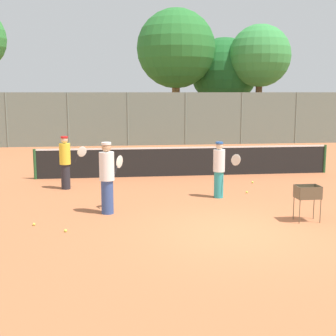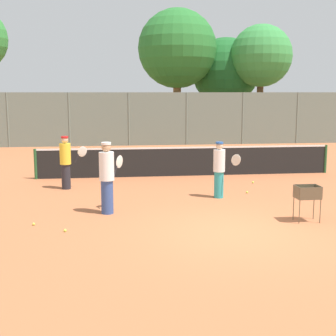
# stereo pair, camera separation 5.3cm
# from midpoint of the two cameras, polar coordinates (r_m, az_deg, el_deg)

# --- Properties ---
(ground_plane) EXTENTS (80.00, 80.00, 0.00)m
(ground_plane) POSITION_cam_midpoint_polar(r_m,az_deg,el_deg) (10.41, 8.45, -7.84)
(ground_plane) COLOR #B7663D
(tennis_net) EXTENTS (10.84, 0.10, 1.07)m
(tennis_net) POSITION_cam_midpoint_polar(r_m,az_deg,el_deg) (17.11, 2.05, 0.89)
(tennis_net) COLOR #26592D
(tennis_net) RESTS_ON ground_plane
(back_fence) EXTENTS (23.49, 0.08, 3.03)m
(back_fence) POSITION_cam_midpoint_polar(r_m,az_deg,el_deg) (27.03, -1.43, 5.99)
(back_fence) COLOR slate
(back_fence) RESTS_ON ground_plane
(tree_1) EXTENTS (4.58, 4.58, 6.73)m
(tree_1) POSITION_cam_midpoint_polar(r_m,az_deg,el_deg) (32.84, 6.81, 11.58)
(tree_1) COLOR brown
(tree_1) RESTS_ON ground_plane
(tree_2) EXTENTS (5.07, 5.07, 8.36)m
(tree_2) POSITION_cam_midpoint_polar(r_m,az_deg,el_deg) (31.11, 0.93, 14.30)
(tree_2) COLOR brown
(tree_2) RESTS_ON ground_plane
(tree_3) EXTENTS (3.98, 3.98, 7.34)m
(tree_3) POSITION_cam_midpoint_polar(r_m,az_deg,el_deg) (31.45, 11.09, 13.21)
(tree_3) COLOR brown
(tree_3) RESTS_ON ground_plane
(player_white_outfit) EXTENTS (0.74, 0.64, 1.63)m
(player_white_outfit) POSITION_cam_midpoint_polar(r_m,az_deg,el_deg) (13.58, 6.16, -0.11)
(player_white_outfit) COLOR teal
(player_white_outfit) RESTS_ON ground_plane
(player_red_cap) EXTENTS (0.65, 0.80, 1.81)m
(player_red_cap) POSITION_cam_midpoint_polar(r_m,az_deg,el_deg) (11.81, -7.56, -1.08)
(player_red_cap) COLOR #334C8C
(player_red_cap) RESTS_ON ground_plane
(player_yellow_shirt) EXTENTS (0.90, 0.35, 1.68)m
(player_yellow_shirt) POSITION_cam_midpoint_polar(r_m,az_deg,el_deg) (15.07, -12.49, 0.75)
(player_yellow_shirt) COLOR #26262D
(player_yellow_shirt) RESTS_ON ground_plane
(ball_cart) EXTENTS (0.56, 0.41, 0.86)m
(ball_cart) POSITION_cam_midpoint_polar(r_m,az_deg,el_deg) (11.53, 16.48, -3.16)
(ball_cart) COLOR brown
(ball_cart) RESTS_ON ground_plane
(tennis_ball_0) EXTENTS (0.07, 0.07, 0.07)m
(tennis_ball_0) POSITION_cam_midpoint_polar(r_m,az_deg,el_deg) (14.44, 9.48, -2.91)
(tennis_ball_0) COLOR #D1E54C
(tennis_ball_0) RESTS_ON ground_plane
(tennis_ball_1) EXTENTS (0.07, 0.07, 0.07)m
(tennis_ball_1) POSITION_cam_midpoint_polar(r_m,az_deg,el_deg) (16.06, 10.17, -1.71)
(tennis_ball_1) COLOR #D1E54C
(tennis_ball_1) RESTS_ON ground_plane
(tennis_ball_2) EXTENTS (0.07, 0.07, 0.07)m
(tennis_ball_2) POSITION_cam_midpoint_polar(r_m,az_deg,el_deg) (11.28, -16.16, -6.60)
(tennis_ball_2) COLOR #D1E54C
(tennis_ball_2) RESTS_ON ground_plane
(tennis_ball_3) EXTENTS (0.07, 0.07, 0.07)m
(tennis_ball_3) POSITION_cam_midpoint_polar(r_m,az_deg,el_deg) (10.60, -12.53, -7.46)
(tennis_ball_3) COLOR #D1E54C
(tennis_ball_3) RESTS_ON ground_plane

